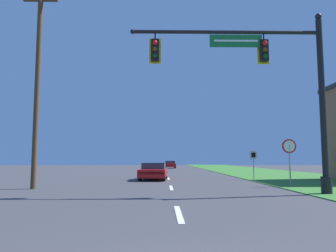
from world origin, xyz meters
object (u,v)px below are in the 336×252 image
Objects in this scene: far_car at (170,164)px; route_sign_post at (253,158)px; utility_pole_near at (37,80)px; signal_mast at (275,83)px; stop_sign at (289,152)px; car_ahead at (154,171)px.

route_sign_post is (5.32, -31.40, 0.92)m from far_car.
route_sign_post is 0.19× the size of utility_pole_near.
signal_mast is 5.16m from stop_sign.
signal_mast is at bearing -117.34° from stop_sign.
route_sign_post reaches higher than far_car.
car_ahead is 1.02× the size of far_car.
car_ahead is 7.24m from route_sign_post.
signal_mast is 4.17× the size of route_sign_post.
signal_mast reaches higher than car_ahead.
utility_pole_near is (-13.22, -1.02, 3.63)m from stop_sign.
far_car is (-3.63, 41.25, -4.12)m from signal_mast.
route_sign_post is at bearing -80.39° from far_car.
stop_sign reaches higher than car_ahead.
stop_sign is (7.46, -6.14, 1.26)m from car_ahead.
stop_sign is 1.23× the size of route_sign_post.
car_ahead is at bearing 51.15° from utility_pole_near.
utility_pole_near reaches higher than car_ahead.
far_car is 31.86m from route_sign_post.
car_ahead is 10.41m from utility_pole_near.
far_car is at bearing 99.61° from route_sign_post.
stop_sign is (1.97, 3.81, -2.86)m from signal_mast.
far_car is at bearing 95.02° from signal_mast.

